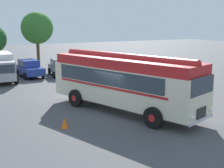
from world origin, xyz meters
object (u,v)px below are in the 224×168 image
(car_near_left, at_px, (29,68))
(car_mid_left, at_px, (60,67))
(vintage_bus, at_px, (124,80))
(box_van, at_px, (0,66))
(traffic_cone, at_px, (65,123))
(car_mid_right, at_px, (84,65))

(car_near_left, distance_m, car_mid_left, 2.98)
(vintage_bus, height_order, car_near_left, vintage_bus)
(box_van, height_order, traffic_cone, box_van)
(car_mid_left, height_order, traffic_cone, car_mid_left)
(car_mid_left, distance_m, box_van, 5.71)
(car_mid_right, bearing_deg, traffic_cone, -116.28)
(vintage_bus, relative_size, traffic_cone, 18.80)
(car_near_left, bearing_deg, traffic_cone, -97.39)
(vintage_bus, relative_size, car_mid_left, 2.36)
(car_mid_left, relative_size, car_mid_right, 1.03)
(vintage_bus, bearing_deg, traffic_cone, -163.57)
(vintage_bus, bearing_deg, car_mid_right, 75.99)
(car_mid_left, xyz_separation_m, traffic_cone, (-4.96, -15.19, -0.57))
(traffic_cone, bearing_deg, vintage_bus, 16.43)
(box_van, relative_size, traffic_cone, 10.64)
(vintage_bus, bearing_deg, car_near_left, 98.18)
(car_mid_left, bearing_deg, vintage_bus, -93.21)
(car_near_left, distance_m, car_mid_right, 5.75)
(car_mid_left, bearing_deg, box_van, -178.53)
(vintage_bus, bearing_deg, box_van, 109.53)
(car_near_left, xyz_separation_m, traffic_cone, (-2.06, -15.91, -0.57))
(car_mid_right, xyz_separation_m, box_van, (-8.54, -0.78, 0.52))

